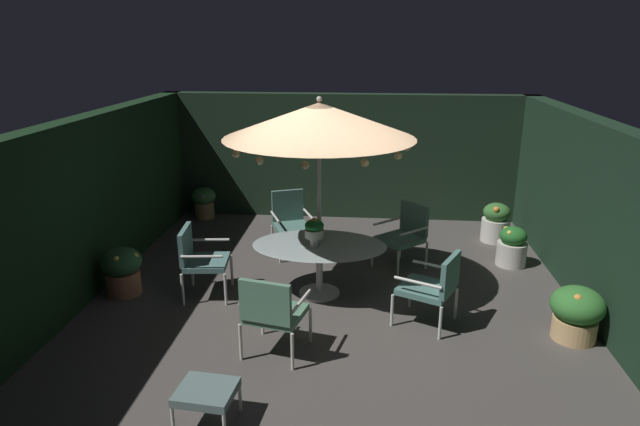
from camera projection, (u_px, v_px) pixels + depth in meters
ground_plane at (331, 305)px, 7.09m from camera, size 6.90×7.81×0.02m
hedge_backdrop_rear at (346, 156)px, 10.29m from camera, size 6.90×0.30×2.33m
hedge_backdrop_left at (77, 212)px, 7.02m from camera, size 0.30×7.81×2.33m
hedge_backdrop_right at (609, 227)px, 6.44m from camera, size 0.30×7.81×2.33m
patio_dining_table at (319, 252)px, 7.19m from camera, size 1.77×1.20×0.72m
patio_umbrella at (319, 121)px, 6.66m from camera, size 2.40×2.40×2.63m
centerpiece_planter at (314, 230)px, 7.00m from camera, size 0.25×0.25×0.39m
patio_chair_north at (272, 310)px, 5.77m from camera, size 0.74×0.72×0.95m
patio_chair_northeast at (434, 284)px, 6.43m from camera, size 0.82×0.81×0.92m
patio_chair_east at (405, 232)px, 8.11m from camera, size 0.84×0.84×0.95m
patio_chair_southeast at (290, 219)px, 8.66m from camera, size 0.74×0.76×0.99m
patio_chair_south at (199, 256)px, 7.17m from camera, size 0.65×0.70×0.95m
ottoman_footrest at (206, 393)px, 4.81m from camera, size 0.54×0.49×0.36m
potted_plant_right_far at (512, 247)px, 8.23m from camera, size 0.44×0.44×0.61m
potted_plant_left_far at (122, 269)px, 7.27m from camera, size 0.53×0.53×0.65m
potted_plant_back_left at (204, 201)px, 10.39m from camera, size 0.45×0.45×0.59m
potted_plant_right_near at (577, 312)px, 6.18m from camera, size 0.59×0.59×0.63m
potted_plant_front_corner at (496, 222)px, 9.20m from camera, size 0.47×0.47×0.66m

